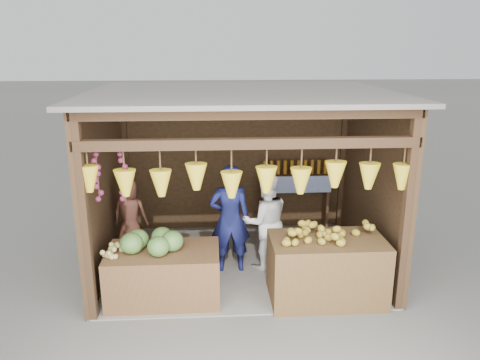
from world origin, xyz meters
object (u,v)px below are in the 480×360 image
counter_left (164,275)px  man_standing (230,219)px  vendor_seated (130,214)px  woman_standing (266,221)px  counter_right (326,269)px

counter_left → man_standing: (0.91, 0.77, 0.47)m
vendor_seated → man_standing: bearing=-177.9°
woman_standing → vendor_seated: bearing=-12.5°
counter_left → vendor_seated: size_ratio=1.39×
counter_right → woman_standing: 1.24m
counter_left → man_standing: 1.28m
woman_standing → man_standing: bearing=0.3°
man_standing → vendor_seated: 1.50m
counter_left → vendor_seated: (-0.57, 0.99, 0.51)m
woman_standing → vendor_seated: (-2.02, 0.14, 0.12)m
counter_right → woman_standing: woman_standing is taller
man_standing → woman_standing: size_ratio=1.11×
woman_standing → vendor_seated: size_ratio=1.42×
counter_right → vendor_seated: 2.97m
counter_right → vendor_seated: bearing=157.8°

